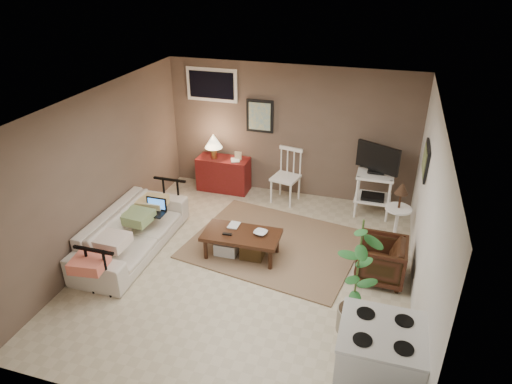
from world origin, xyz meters
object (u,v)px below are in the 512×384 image
(tv_stand, at_px, (375,179))
(stove, at_px, (377,370))
(coffee_table, at_px, (241,243))
(spindle_chair, at_px, (286,178))
(sofa, at_px, (131,226))
(potted_plant, at_px, (357,274))
(red_console, at_px, (223,171))
(side_table, at_px, (399,207))
(armchair, at_px, (381,258))

(tv_stand, bearing_deg, stove, -85.81)
(coffee_table, relative_size, spindle_chair, 1.16)
(coffee_table, bearing_deg, spindle_chair, 83.43)
(coffee_table, xyz_separation_m, sofa, (-1.62, -0.30, 0.19))
(spindle_chair, bearing_deg, potted_plant, -63.00)
(red_console, relative_size, stove, 1.10)
(sofa, relative_size, spindle_chair, 2.22)
(spindle_chair, bearing_deg, sofa, -129.80)
(side_table, bearing_deg, coffee_table, -154.90)
(tv_stand, height_order, side_table, tv_stand)
(sofa, height_order, spindle_chair, spindle_chair)
(potted_plant, bearing_deg, sofa, 167.25)
(coffee_table, relative_size, sofa, 0.52)
(potted_plant, bearing_deg, side_table, 78.15)
(sofa, height_order, tv_stand, tv_stand)
(spindle_chair, height_order, armchair, spindle_chair)
(tv_stand, bearing_deg, red_console, 176.98)
(tv_stand, xyz_separation_m, side_table, (0.41, -0.84, -0.03))
(coffee_table, height_order, red_console, red_console)
(tv_stand, relative_size, potted_plant, 0.82)
(coffee_table, xyz_separation_m, armchair, (1.99, 0.06, 0.09))
(tv_stand, height_order, stove, tv_stand)
(side_table, height_order, armchair, side_table)
(sofa, relative_size, stove, 2.13)
(side_table, distance_m, armchair, 1.02)
(side_table, xyz_separation_m, stove, (-0.12, -3.08, -0.14))
(tv_stand, height_order, potted_plant, potted_plant)
(tv_stand, height_order, armchair, tv_stand)
(armchair, bearing_deg, side_table, 171.37)
(coffee_table, relative_size, armchair, 1.73)
(stove, bearing_deg, potted_plant, 107.47)
(spindle_chair, xyz_separation_m, potted_plant, (1.51, -2.97, 0.37))
(red_console, relative_size, potted_plant, 0.72)
(potted_plant, bearing_deg, spindle_chair, 117.00)
(sofa, distance_m, spindle_chair, 2.87)
(coffee_table, xyz_separation_m, spindle_chair, (0.22, 1.91, 0.22))
(side_table, distance_m, stove, 3.09)
(tv_stand, distance_m, stove, 3.94)
(spindle_chair, height_order, side_table, side_table)
(armchair, bearing_deg, red_console, -121.11)
(sofa, xyz_separation_m, red_console, (0.59, 2.31, -0.04))
(red_console, height_order, side_table, red_console)
(armchair, bearing_deg, tv_stand, -170.96)
(tv_stand, bearing_deg, spindle_chair, 178.21)
(sofa, distance_m, potted_plant, 3.46)
(side_table, bearing_deg, stove, -92.20)
(armchair, bearing_deg, sofa, -82.64)
(coffee_table, distance_m, side_table, 2.43)
(tv_stand, xyz_separation_m, potted_plant, (-0.03, -2.92, 0.15))
(potted_plant, height_order, stove, potted_plant)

